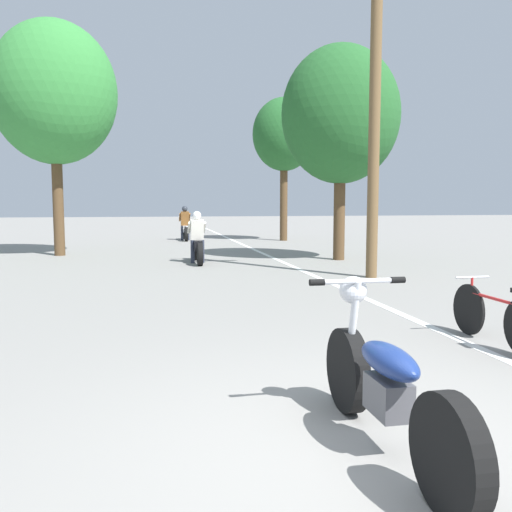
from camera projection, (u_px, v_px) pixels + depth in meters
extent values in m
plane|color=gray|center=(378.00, 459.00, 3.44)|extent=(120.00, 120.00, 0.00)
cube|color=white|center=(275.00, 259.00, 15.65)|extent=(0.14, 48.00, 0.01)
cylinder|color=brown|center=(375.00, 116.00, 11.42)|extent=(0.24, 0.24, 6.88)
cylinder|color=#513A23|center=(339.00, 207.00, 15.25)|extent=(0.32, 0.32, 3.00)
ellipsoid|color=#235B28|center=(341.00, 115.00, 15.00)|extent=(3.32, 2.98, 3.81)
cylinder|color=#513A23|center=(284.00, 198.00, 23.00)|extent=(0.32, 0.32, 3.64)
ellipsoid|color=#235B28|center=(284.00, 134.00, 22.74)|extent=(2.66, 2.40, 3.06)
cylinder|color=#513A23|center=(58.00, 195.00, 16.45)|extent=(0.32, 0.32, 3.72)
ellipsoid|color=#337F38|center=(54.00, 93.00, 16.16)|extent=(3.69, 3.32, 4.25)
cylinder|color=black|center=(347.00, 370.00, 4.20)|extent=(0.12, 0.65, 0.65)
cylinder|color=black|center=(449.00, 455.00, 2.79)|extent=(0.12, 0.65, 0.65)
ellipsoid|color=navy|center=(389.00, 360.00, 3.47)|extent=(0.24, 0.70, 0.19)
cube|color=#4C4C51|center=(388.00, 396.00, 3.49)|extent=(0.20, 0.36, 0.24)
cylinder|color=silver|center=(352.00, 327.00, 4.08)|extent=(0.06, 0.23, 0.74)
cylinder|color=silver|center=(358.00, 281.00, 3.96)|extent=(0.63, 0.04, 0.04)
cylinder|color=black|center=(317.00, 282.00, 3.89)|extent=(0.11, 0.05, 0.05)
cylinder|color=black|center=(398.00, 280.00, 4.02)|extent=(0.11, 0.05, 0.05)
sphere|color=silver|center=(353.00, 290.00, 4.05)|extent=(0.21, 0.21, 0.21)
cylinder|color=black|center=(195.00, 249.00, 15.32)|extent=(0.12, 0.60, 0.60)
cylinder|color=black|center=(200.00, 254.00, 13.89)|extent=(0.12, 0.60, 0.60)
cube|color=black|center=(197.00, 245.00, 14.59)|extent=(0.20, 0.94, 0.28)
cylinder|color=silver|center=(195.00, 227.00, 15.16)|extent=(0.50, 0.03, 0.03)
cylinder|color=#282D3D|center=(193.00, 252.00, 14.53)|extent=(0.11, 0.11, 0.62)
cylinder|color=#282D3D|center=(202.00, 251.00, 14.58)|extent=(0.11, 0.11, 0.62)
cube|color=silver|center=(197.00, 230.00, 14.53)|extent=(0.34, 0.27, 0.56)
cylinder|color=silver|center=(189.00, 228.00, 14.64)|extent=(0.08, 0.45, 0.35)
cylinder|color=silver|center=(204.00, 228.00, 14.72)|extent=(0.08, 0.45, 0.35)
sphere|color=white|center=(197.00, 215.00, 14.53)|extent=(0.23, 0.23, 0.23)
cylinder|color=black|center=(184.00, 232.00, 24.02)|extent=(0.12, 0.63, 0.63)
cylinder|color=black|center=(186.00, 234.00, 22.66)|extent=(0.12, 0.63, 0.63)
cube|color=silver|center=(185.00, 229.00, 23.32)|extent=(0.20, 0.89, 0.28)
cylinder|color=silver|center=(184.00, 217.00, 23.86)|extent=(0.50, 0.03, 0.03)
cylinder|color=#282D3D|center=(182.00, 233.00, 23.27)|extent=(0.11, 0.11, 0.63)
cylinder|color=#282D3D|center=(188.00, 233.00, 23.32)|extent=(0.11, 0.11, 0.63)
cube|color=brown|center=(185.00, 219.00, 23.26)|extent=(0.34, 0.28, 0.62)
cylinder|color=brown|center=(180.00, 217.00, 23.37)|extent=(0.08, 0.49, 0.37)
cylinder|color=brown|center=(189.00, 217.00, 23.45)|extent=(0.08, 0.49, 0.37)
sphere|color=#2D333D|center=(185.00, 209.00, 23.26)|extent=(0.25, 0.25, 0.25)
cylinder|color=black|center=(469.00, 309.00, 6.65)|extent=(0.04, 0.62, 0.62)
cylinder|color=#B21E1E|center=(495.00, 299.00, 6.14)|extent=(0.04, 0.80, 0.04)
cylinder|color=#B21E1E|center=(472.00, 294.00, 6.59)|extent=(0.03, 0.03, 0.41)
cylinder|color=silver|center=(472.00, 277.00, 6.57)|extent=(0.44, 0.03, 0.03)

